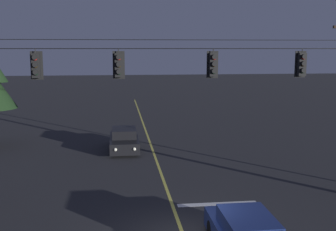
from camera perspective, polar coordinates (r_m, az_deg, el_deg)
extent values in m
cube|color=#D1C64C|center=(24.03, -1.46, -6.48)|extent=(0.14, 60.00, 0.01)
cube|color=silver|center=(18.14, 6.73, -11.82)|extent=(3.40, 0.36, 0.01)
cylinder|color=black|center=(17.18, 0.41, 9.07)|extent=(15.60, 0.03, 0.03)
cylinder|color=black|center=(17.19, 0.41, 10.24)|extent=(15.60, 0.02, 0.02)
cylinder|color=black|center=(17.33, -17.57, 8.36)|extent=(0.04, 0.04, 0.18)
cube|color=black|center=(17.34, -17.48, 6.48)|extent=(0.32, 0.26, 0.96)
cube|color=black|center=(17.48, -17.39, 6.50)|extent=(0.48, 0.03, 1.12)
sphere|color=red|center=(17.18, -17.62, 7.41)|extent=(0.17, 0.17, 0.17)
cylinder|color=black|center=(17.13, -17.65, 7.55)|extent=(0.20, 0.10, 0.20)
sphere|color=#3D280A|center=(17.18, -17.57, 6.45)|extent=(0.17, 0.17, 0.17)
cylinder|color=black|center=(17.14, -17.60, 6.59)|extent=(0.20, 0.10, 0.20)
sphere|color=black|center=(17.20, -17.53, 5.49)|extent=(0.17, 0.17, 0.17)
cylinder|color=black|center=(17.16, -17.56, 5.63)|extent=(0.20, 0.10, 0.20)
cylinder|color=black|center=(17.04, -6.74, 8.71)|extent=(0.04, 0.04, 0.18)
cube|color=black|center=(17.06, -6.70, 6.79)|extent=(0.32, 0.26, 0.96)
cube|color=black|center=(17.20, -6.70, 6.81)|extent=(0.48, 0.03, 1.12)
sphere|color=red|center=(16.89, -6.72, 7.75)|extent=(0.17, 0.17, 0.17)
cylinder|color=black|center=(16.85, -6.72, 7.89)|extent=(0.20, 0.10, 0.20)
sphere|color=#3D280A|center=(16.90, -6.70, 6.77)|extent=(0.17, 0.17, 0.17)
cylinder|color=black|center=(16.86, -6.70, 6.91)|extent=(0.20, 0.10, 0.20)
sphere|color=black|center=(16.91, -6.68, 5.80)|extent=(0.17, 0.17, 0.17)
cylinder|color=black|center=(16.87, -6.68, 5.93)|extent=(0.20, 0.10, 0.20)
cylinder|color=black|center=(17.50, 6.18, 8.73)|extent=(0.04, 0.04, 0.18)
cube|color=black|center=(17.51, 6.15, 6.86)|extent=(0.32, 0.26, 0.96)
cube|color=black|center=(17.65, 6.04, 6.88)|extent=(0.48, 0.03, 1.12)
sphere|color=red|center=(17.35, 6.29, 7.79)|extent=(0.17, 0.17, 0.17)
cylinder|color=black|center=(17.31, 6.32, 7.93)|extent=(0.20, 0.10, 0.20)
sphere|color=#3D280A|center=(17.35, 6.27, 6.84)|extent=(0.17, 0.17, 0.17)
cylinder|color=black|center=(17.31, 6.30, 6.98)|extent=(0.20, 0.10, 0.20)
sphere|color=black|center=(17.37, 6.25, 5.89)|extent=(0.17, 0.17, 0.17)
cylinder|color=black|center=(17.33, 6.29, 6.02)|extent=(0.20, 0.10, 0.20)
cylinder|color=black|center=(18.74, 17.78, 8.37)|extent=(0.04, 0.04, 0.18)
cube|color=black|center=(18.75, 17.70, 6.63)|extent=(0.32, 0.26, 0.96)
cube|color=black|center=(18.88, 17.51, 6.66)|extent=(0.48, 0.03, 1.12)
sphere|color=red|center=(18.60, 17.94, 7.49)|extent=(0.17, 0.17, 0.17)
cylinder|color=black|center=(18.56, 18.00, 7.62)|extent=(0.20, 0.10, 0.20)
sphere|color=#3D280A|center=(18.60, 17.90, 6.61)|extent=(0.17, 0.17, 0.17)
cylinder|color=black|center=(18.57, 17.96, 6.73)|extent=(0.20, 0.10, 0.20)
sphere|color=black|center=(18.62, 17.86, 5.72)|extent=(0.17, 0.17, 0.17)
cylinder|color=black|center=(18.58, 17.91, 5.84)|extent=(0.20, 0.10, 0.20)
cube|color=navy|center=(13.59, 10.82, -14.24)|extent=(1.51, 2.15, 0.54)
cube|color=black|center=(14.42, 9.66, -12.81)|extent=(1.40, 0.21, 0.48)
cylinder|color=black|center=(14.99, 5.99, -15.14)|extent=(0.22, 0.64, 0.64)
cylinder|color=black|center=(15.41, 11.93, -14.61)|extent=(0.22, 0.64, 0.64)
cube|color=black|center=(27.09, -5.96, -3.64)|extent=(1.80, 4.30, 0.68)
cube|color=black|center=(27.08, -5.99, -2.32)|extent=(1.51, 2.15, 0.54)
cube|color=black|center=(26.17, -5.95, -2.73)|extent=(1.40, 0.21, 0.48)
cube|color=black|center=(28.13, -6.03, -1.89)|extent=(1.37, 0.18, 0.46)
cylinder|color=black|center=(25.86, -4.14, -4.65)|extent=(0.22, 0.64, 0.64)
cylinder|color=black|center=(25.84, -7.66, -4.72)|extent=(0.22, 0.64, 0.64)
cylinder|color=black|center=(28.46, -4.41, -3.38)|extent=(0.22, 0.64, 0.64)
cylinder|color=black|center=(28.44, -7.61, -3.44)|extent=(0.22, 0.64, 0.64)
sphere|color=white|center=(24.98, -4.59, -4.57)|extent=(0.20, 0.20, 0.20)
sphere|color=white|center=(24.96, -7.16, -4.62)|extent=(0.20, 0.20, 0.20)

